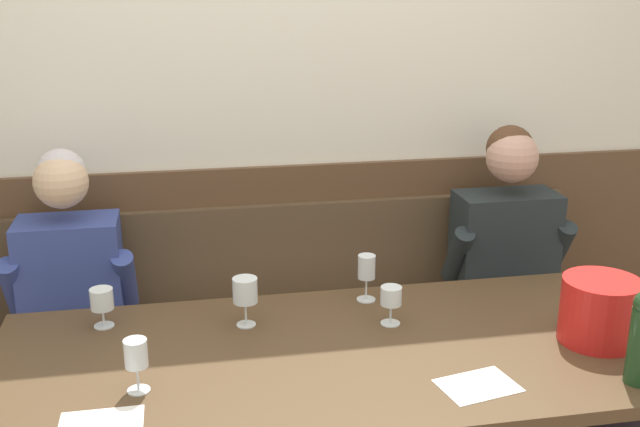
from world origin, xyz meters
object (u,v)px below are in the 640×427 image
object	(u,v)px
wine_glass_center_front	(102,300)
wine_glass_mid_left	(367,270)
wine_glass_near_bucket	(391,297)
wine_glass_right_end	(136,357)
person_center_right_seat	(62,367)
person_center_left_seat	(544,322)
wine_glass_mid_right	(245,292)
dining_table	(336,374)
ice_bucket	(600,310)
wall_bench	(299,370)

from	to	relation	value
wine_glass_center_front	wine_glass_mid_left	bearing A→B (deg)	2.89
wine_glass_near_bucket	wine_glass_right_end	size ratio (longest dim) A/B	0.84
person_center_right_seat	person_center_left_seat	bearing A→B (deg)	-0.01
wine_glass_mid_right	wine_glass_center_front	bearing A→B (deg)	170.32
person_center_left_seat	person_center_right_seat	bearing A→B (deg)	179.99
dining_table	ice_bucket	distance (m)	0.83
wine_glass_center_front	wine_glass_mid_left	size ratio (longest dim) A/B	0.78
wine_glass_mid_left	wine_glass_right_end	size ratio (longest dim) A/B	1.08
dining_table	wine_glass_mid_left	size ratio (longest dim) A/B	12.46
ice_bucket	wine_glass_near_bucket	distance (m)	0.64
person_center_right_seat	wall_bench	bearing A→B (deg)	25.30
dining_table	wine_glass_mid_left	bearing A→B (deg)	62.90
wall_bench	wine_glass_center_front	world-z (taller)	wall_bench
wine_glass_mid_right	person_center_left_seat	bearing A→B (deg)	5.51
wine_glass_near_bucket	wine_glass_mid_right	bearing A→B (deg)	170.48
dining_table	wine_glass_right_end	xyz separation A→B (m)	(-0.58, -0.13, 0.18)
person_center_right_seat	wine_glass_center_front	world-z (taller)	person_center_right_seat
wine_glass_near_bucket	wine_glass_center_front	bearing A→B (deg)	170.40
wall_bench	wine_glass_center_front	xyz separation A→B (m)	(-0.70, -0.43, 0.56)
wine_glass_near_bucket	wine_glass_mid_right	size ratio (longest dim) A/B	0.79
dining_table	wine_glass_right_end	size ratio (longest dim) A/B	13.41
wall_bench	wine_glass_near_bucket	bearing A→B (deg)	-70.31
person_center_left_seat	wine_glass_mid_left	xyz separation A→B (m)	(-0.67, 0.01, 0.25)
dining_table	person_center_right_seat	size ratio (longest dim) A/B	1.52
dining_table	wine_glass_center_front	bearing A→B (deg)	156.63
ice_bucket	wine_glass_mid_left	distance (m)	0.76
person_center_right_seat	wine_glass_mid_left	world-z (taller)	person_center_right_seat
person_center_right_seat	person_center_left_seat	xyz separation A→B (m)	(1.70, -0.00, 0.01)
wall_bench	wine_glass_mid_right	distance (m)	0.81
person_center_left_seat	wine_glass_center_front	xyz separation A→B (m)	(-1.55, -0.03, 0.23)
wine_glass_mid_left	person_center_left_seat	bearing A→B (deg)	-1.27
wine_glass_mid_right	wine_glass_mid_left	distance (m)	0.45
ice_bucket	wine_glass_mid_right	size ratio (longest dim) A/B	1.46
wall_bench	ice_bucket	bearing A→B (deg)	-45.39
ice_bucket	wine_glass_mid_right	world-z (taller)	ice_bucket
person_center_right_seat	wine_glass_mid_left	xyz separation A→B (m)	(1.03, 0.01, 0.26)
person_center_right_seat	ice_bucket	xyz separation A→B (m)	(1.66, -0.41, 0.25)
wall_bench	dining_table	distance (m)	0.83
wall_bench	wine_glass_near_bucket	size ratio (longest dim) A/B	18.30
wine_glass_center_front	wall_bench	bearing A→B (deg)	31.59
wine_glass_near_bucket	person_center_left_seat	bearing A→B (deg)	15.97
wall_bench	wine_glass_right_end	xyz separation A→B (m)	(-0.58, -0.86, 0.57)
person_center_right_seat	dining_table	bearing A→B (deg)	-21.40
dining_table	person_center_right_seat	bearing A→B (deg)	158.60
wine_glass_center_front	wine_glass_right_end	world-z (taller)	wine_glass_right_end
wall_bench	dining_table	world-z (taller)	wall_bench
wall_bench	wine_glass_mid_left	bearing A→B (deg)	-65.32
ice_bucket	wine_glass_near_bucket	world-z (taller)	ice_bucket
dining_table	wine_glass_mid_right	world-z (taller)	wine_glass_mid_right
wine_glass_mid_right	wine_glass_mid_left	xyz separation A→B (m)	(0.43, 0.12, -0.00)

